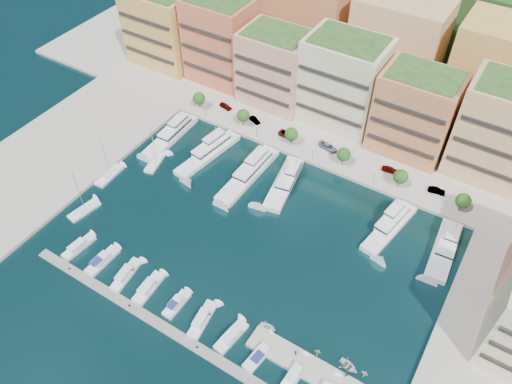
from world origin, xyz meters
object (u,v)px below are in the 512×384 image
lamppost_1 (257,129)px  cruiser_5 (202,320)px  sailboat_2 (155,162)px  sailboat_1 (109,176)px  lamppost_3 (375,176)px  yacht_0 (172,133)px  tree_3 (344,154)px  car_5 (437,191)px  cruiser_0 (79,247)px  tender_3 (365,373)px  cruiser_6 (231,337)px  person_0 (296,352)px  cruiser_8 (295,374)px  tender_1 (318,352)px  cruiser_1 (102,261)px  lamppost_0 (205,109)px  yacht_1 (210,152)px  tree_2 (291,134)px  person_1 (346,374)px  car_1 (255,120)px  lamppost_4 (443,203)px  tree_1 (243,115)px  yacht_5 (391,225)px  cruiser_4 (176,304)px  tree_4 (401,177)px  yacht_6 (445,247)px  car_3 (328,147)px  lamppost_2 (313,151)px  cruiser_3 (148,288)px  tender_0 (268,327)px  tree_0 (199,98)px  cruiser_2 (126,275)px  yacht_3 (285,181)px  cruiser_7 (260,354)px  yacht_2 (250,171)px  sailboat_0 (84,211)px  car_0 (226,106)px  car_2 (287,134)px  tender_2 (349,366)px

lamppost_1 → cruiser_5: lamppost_1 is taller
sailboat_2 → sailboat_1: bearing=-123.7°
lamppost_3 → yacht_0: yacht_0 is taller
tree_3 → car_5: bearing=7.2°
cruiser_0 → tender_3: size_ratio=5.53×
cruiser_6 → person_0: size_ratio=4.85×
cruiser_8 → tender_1: 6.68m
cruiser_1 → tender_3: size_ratio=5.72×
lamppost_0 → yacht_1: bearing=-50.7°
tree_2 → tender_1: size_ratio=3.75×
cruiser_1 → person_1: 59.03m
lamppost_0 → car_1: (13.86, 5.58, -2.15)m
lamppost_0 → lamppost_4: (72.00, 0.00, 0.00)m
tree_1 → person_0: tree_1 is taller
yacht_5 → cruiser_4: size_ratio=2.81×
tree_4 → cruiser_4: tree_4 is taller
yacht_6 → car_5: 17.81m
car_3 → lamppost_2: bearing=172.1°
cruiser_3 → sailboat_1: bearing=146.0°
yacht_6 → car_1: bearing=165.4°
lamppost_4 → tender_0: bearing=-112.0°
lamppost_0 → yacht_1: size_ratio=0.18×
tree_0 → car_1: 18.42m
person_1 → tree_4: bearing=-117.4°
cruiser_2 → car_1: 61.54m
sailboat_1 → car_1: size_ratio=3.21×
yacht_3 → cruiser_7: size_ratio=2.29×
yacht_2 → sailboat_2: (-24.68, -10.01, -0.89)m
lamppost_1 → yacht_0: bearing=-151.1°
cruiser_0 → sailboat_0: bearing=129.3°
yacht_0 → car_0: 19.51m
car_2 → person_0: person_0 is taller
tree_2 → cruiser_3: 58.34m
yacht_5 → sailboat_2: bearing=-169.1°
sailboat_2 → tender_2: 74.38m
lamppost_4 → car_2: bearing=174.1°
sailboat_2 → person_0: size_ratio=7.53×
cruiser_2 → person_1: person_1 is taller
car_5 → yacht_0: bearing=93.5°
cruiser_2 → cruiser_3: same height
tree_2 → cruiser_6: tree_2 is taller
cruiser_7 → tender_0: bearing=106.9°
yacht_1 → tree_1: bearing=83.6°
person_1 → tree_3: bearing=-102.0°
lamppost_2 → cruiser_5: bearing=-86.6°
car_2 → cruiser_2: bearing=177.0°
tree_2 → car_2: size_ratio=1.09×
cruiser_0 → sailboat_2: bearing=96.7°
tree_3 → yacht_6: size_ratio=0.30×
sailboat_1 → tender_2: (77.01, -14.78, 0.11)m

